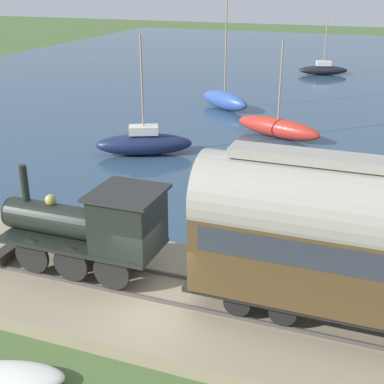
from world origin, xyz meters
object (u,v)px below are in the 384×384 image
at_px(rowboat_far_out, 252,165).
at_px(beached_dinghy, 8,377).
at_px(sailboat_black, 323,69).
at_px(rowboat_near_shore, 216,210).
at_px(rowboat_off_pier, 324,245).
at_px(passenger_coach, 384,242).
at_px(sailboat_navy, 144,143).
at_px(steam_locomotive, 95,224).
at_px(sailboat_blue, 225,100).
at_px(sailboat_red, 278,127).

xyz_separation_m(rowboat_far_out, beached_dinghy, (-17.11, 1.69, -0.07)).
relative_size(sailboat_black, rowboat_near_shore, 2.67).
distance_m(rowboat_off_pier, rowboat_far_out, 8.77).
bearing_deg(rowboat_off_pier, passenger_coach, -169.57).
distance_m(sailboat_navy, rowboat_off_pier, 13.42).
xyz_separation_m(rowboat_near_shore, beached_dinghy, (-11.39, 1.63, 0.06)).
bearing_deg(steam_locomotive, sailboat_blue, 7.91).
bearing_deg(sailboat_black, steam_locomotive, 161.33).
bearing_deg(steam_locomotive, beached_dinghy, -178.59).
relative_size(sailboat_black, sailboat_red, 0.91).
bearing_deg(beached_dinghy, rowboat_off_pier, -33.17).
bearing_deg(sailboat_black, rowboat_near_shore, 163.77).
relative_size(passenger_coach, sailboat_blue, 1.06).
bearing_deg(rowboat_off_pier, steam_locomotive, 118.26).
distance_m(sailboat_red, rowboat_far_out, 6.38).
distance_m(passenger_coach, rowboat_off_pier, 6.11).
xyz_separation_m(sailboat_blue, rowboat_far_out, (-12.32, -5.24, -0.43)).
height_order(sailboat_black, sailboat_blue, sailboat_blue).
bearing_deg(passenger_coach, rowboat_near_shore, 44.10).
height_order(sailboat_black, rowboat_off_pier, sailboat_black).
xyz_separation_m(passenger_coach, rowboat_off_pier, (5.03, 1.85, -2.93)).
bearing_deg(sailboat_navy, sailboat_blue, -29.63).
bearing_deg(sailboat_black, passenger_coach, 172.45).
xyz_separation_m(sailboat_black, rowboat_near_shore, (-35.65, -0.31, -0.36)).
bearing_deg(sailboat_red, sailboat_blue, 62.43).
relative_size(sailboat_red, sailboat_navy, 0.91).
bearing_deg(sailboat_blue, rowboat_far_out, -123.69).
distance_m(sailboat_blue, rowboat_far_out, 13.40).
xyz_separation_m(sailboat_navy, rowboat_far_out, (-0.42, -6.24, -0.38)).
relative_size(sailboat_red, rowboat_near_shore, 2.93).
bearing_deg(beached_dinghy, sailboat_navy, 14.55).
xyz_separation_m(steam_locomotive, passenger_coach, (-0.00, -8.28, 0.91)).
bearing_deg(rowboat_far_out, steam_locomotive, -157.99).
xyz_separation_m(steam_locomotive, sailboat_blue, (24.79, 3.44, -1.50)).
xyz_separation_m(passenger_coach, sailboat_red, (18.84, 6.49, -2.51)).
distance_m(steam_locomotive, rowboat_off_pier, 8.42).
distance_m(steam_locomotive, sailboat_red, 18.99).
distance_m(steam_locomotive, beached_dinghy, 5.06).
xyz_separation_m(steam_locomotive, sailboat_navy, (12.89, 4.44, -1.55)).
bearing_deg(steam_locomotive, sailboat_red, -5.43).
distance_m(sailboat_black, sailboat_navy, 30.08).
xyz_separation_m(sailboat_navy, rowboat_near_shore, (-6.14, -6.18, -0.51)).
bearing_deg(beached_dinghy, rowboat_near_shore, -8.16).
relative_size(sailboat_navy, beached_dinghy, 2.16).
height_order(sailboat_black, beached_dinghy, sailboat_black).
distance_m(sailboat_navy, beached_dinghy, 18.12).
height_order(passenger_coach, rowboat_far_out, passenger_coach).
height_order(sailboat_red, rowboat_off_pier, sailboat_red).
relative_size(sailboat_navy, rowboat_near_shore, 3.24).
height_order(sailboat_navy, rowboat_off_pier, sailboat_navy).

